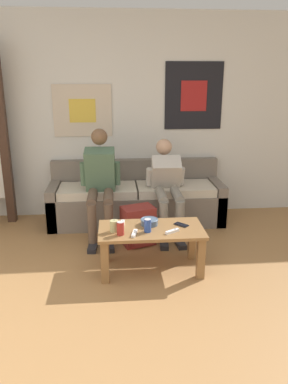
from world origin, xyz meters
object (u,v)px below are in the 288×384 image
(couch, at_px, (136,200))
(person_seated_teen, at_px, (167,183))
(drink_can_red, at_px, (120,228))
(person_seated_adult, at_px, (100,180))
(backpack, at_px, (138,227))
(game_controller_far_center, at_px, (134,233))
(game_controller_near_right, at_px, (123,223))
(drink_can_blue, at_px, (148,225))
(cell_phone, at_px, (181,225))
(coffee_table, at_px, (151,237))
(game_controller_near_left, at_px, (172,231))
(ceramic_bowl, at_px, (149,221))
(pillar_candle, at_px, (114,226))

(couch, height_order, person_seated_teen, person_seated_teen)
(person_seated_teen, xyz_separation_m, drink_can_red, (-0.58, -1.09, -0.10))
(couch, bearing_deg, person_seated_adult, -140.83)
(backpack, bearing_deg, drink_can_red, -106.68)
(couch, distance_m, game_controller_far_center, 1.43)
(person_seated_teen, relative_size, game_controller_far_center, 7.14)
(couch, bearing_deg, game_controller_near_right, -100.07)
(drink_can_blue, xyz_separation_m, cell_phone, (0.34, 0.13, -0.06))
(couch, xyz_separation_m, game_controller_near_right, (-0.21, -1.17, 0.17))
(game_controller_near_right, height_order, cell_phone, game_controller_near_right)
(coffee_table, height_order, game_controller_near_left, game_controller_near_left)
(coffee_table, distance_m, drink_can_blue, 0.17)
(person_seated_adult, relative_size, person_seated_teen, 1.15)
(cell_phone, bearing_deg, drink_can_blue, -159.39)
(person_seated_adult, bearing_deg, coffee_table, -62.04)
(coffee_table, distance_m, drink_can_red, 0.35)
(cell_phone, bearing_deg, game_controller_near_right, 173.76)
(drink_can_red, bearing_deg, person_seated_adult, 100.94)
(person_seated_adult, height_order, drink_can_blue, person_seated_adult)
(person_seated_teen, height_order, drink_can_blue, person_seated_teen)
(person_seated_adult, relative_size, game_controller_far_center, 8.19)
(coffee_table, height_order, cell_phone, cell_phone)
(person_seated_adult, height_order, game_controller_near_right, person_seated_adult)
(drink_can_blue, xyz_separation_m, game_controller_far_center, (-0.12, -0.05, -0.05))
(person_seated_adult, xyz_separation_m, backpack, (0.41, -0.35, -0.45))
(backpack, bearing_deg, ceramic_bowl, -81.74)
(backpack, xyz_separation_m, cell_phone, (0.38, -0.53, 0.23))
(coffee_table, bearing_deg, person_seated_adult, 117.96)
(drink_can_red, bearing_deg, person_seated_teen, 62.05)
(couch, height_order, game_controller_far_center, couch)
(ceramic_bowl, bearing_deg, person_seated_adult, 119.98)
(game_controller_near_left, bearing_deg, backpack, 110.78)
(ceramic_bowl, bearing_deg, game_controller_near_left, -46.42)
(coffee_table, xyz_separation_m, person_seated_teen, (0.29, 0.96, 0.25))
(pillar_candle, bearing_deg, game_controller_near_left, -7.20)
(person_seated_teen, height_order, game_controller_near_left, person_seated_teen)
(drink_can_red, relative_size, game_controller_far_center, 0.84)
(coffee_table, relative_size, person_seated_adult, 0.81)
(couch, relative_size, coffee_table, 2.20)
(backpack, distance_m, game_controller_far_center, 0.75)
(game_controller_far_center, bearing_deg, person_seated_teen, 67.56)
(couch, relative_size, person_seated_adult, 1.79)
(backpack, relative_size, game_controller_near_left, 3.08)
(drink_can_red, xyz_separation_m, game_controller_near_right, (0.03, 0.23, -0.05))
(ceramic_bowl, distance_m, pillar_candle, 0.36)
(ceramic_bowl, bearing_deg, pillar_candle, -158.21)
(ceramic_bowl, relative_size, drink_can_blue, 1.38)
(coffee_table, relative_size, drink_can_red, 7.94)
(ceramic_bowl, relative_size, pillar_candle, 1.42)
(backpack, xyz_separation_m, ceramic_bowl, (0.07, -0.49, 0.26))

